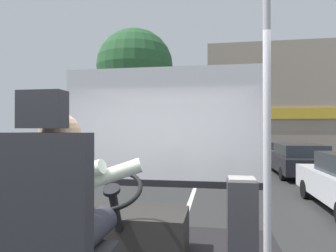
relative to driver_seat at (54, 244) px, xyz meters
name	(u,v)px	position (x,y,z in m)	size (l,w,h in m)	color
ground	(197,183)	(0.15, 9.36, -1.38)	(18.00, 44.00, 0.06)	#303030
driver_seat	(54,244)	(0.00, 0.00, 0.00)	(0.48, 0.48, 1.36)	black
bus_driver	(66,202)	(0.00, 0.12, 0.18)	(0.77, 0.56, 0.76)	#282833
steering_console	(128,231)	(0.00, 1.29, -0.37)	(1.10, 0.98, 0.83)	#282623
handrail_pole	(267,147)	(1.10, 0.35, 0.49)	(0.04, 0.04, 2.16)	#B7B7BC
fare_box	(242,229)	(1.02, 0.98, -0.20)	(0.23, 0.24, 0.80)	#333338
windshield_panel	(161,140)	(0.15, 2.18, 0.45)	(2.50, 0.08, 1.48)	silver
street_tree	(135,68)	(-2.77, 11.38, 3.34)	(3.43, 3.43, 6.42)	#4C3828
shop_building	(316,105)	(6.98, 18.08, 2.05)	(13.23, 5.48, 6.81)	gray
parked_car_black	(298,159)	(4.20, 11.43, -0.67)	(1.98, 4.28, 1.31)	black
parked_car_silver	(269,152)	(3.89, 16.25, -0.73)	(1.77, 4.25, 1.20)	silver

